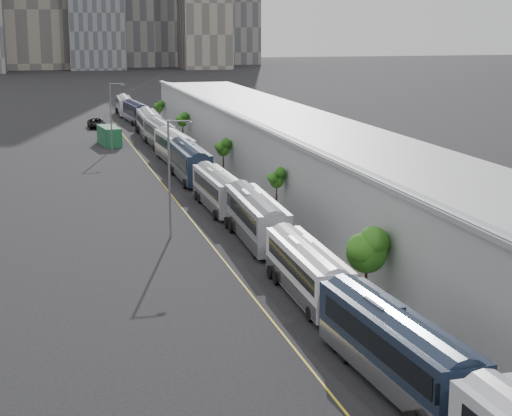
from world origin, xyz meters
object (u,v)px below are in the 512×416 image
object	(u,v)px
bus_2	(307,275)
shipping_container	(109,136)
bus_4	(218,193)
bus_7	(159,135)
bus_6	(174,150)
suv	(97,123)
bus_1	(395,355)
bus_3	(256,222)
bus_9	(136,114)
street_lamp_far	(112,112)
bus_8	(149,125)
street_lamp_near	(171,171)
bus_10	(125,107)
bus_5	(189,165)

from	to	relation	value
bus_2	shipping_container	distance (m)	73.26
bus_4	bus_7	xyz separation A→B (m)	(0.39, 42.57, 0.07)
bus_6	suv	bearing A→B (deg)	97.69
bus_4	bus_7	distance (m)	42.57
bus_1	bus_6	size ratio (longest dim) A/B	0.99
bus_3	bus_6	world-z (taller)	bus_6
bus_4	bus_9	size ratio (longest dim) A/B	0.99
bus_1	street_lamp_far	bearing A→B (deg)	90.84
bus_3	bus_4	distance (m)	12.70
bus_2	street_lamp_far	bearing A→B (deg)	96.38
bus_7	bus_4	bearing A→B (deg)	-91.84
bus_6	bus_7	xyz separation A→B (m)	(0.12, 14.68, -0.04)
bus_3	suv	size ratio (longest dim) A/B	2.31
bus_2	bus_8	world-z (taller)	bus_8
bus_2	street_lamp_near	size ratio (longest dim) A/B	1.26
bus_10	bus_9	bearing A→B (deg)	-84.88
street_lamp_near	bus_10	bearing A→B (deg)	86.51
bus_1	bus_7	bearing A→B (deg)	86.26
bus_1	suv	xyz separation A→B (m)	(-6.66, 107.71, -0.81)
bus_2	bus_4	distance (m)	27.27
bus_1	bus_7	size ratio (longest dim) A/B	1.02
bus_6	street_lamp_near	world-z (taller)	street_lamp_near
bus_1	street_lamp_far	size ratio (longest dim) A/B	1.44
bus_1	street_lamp_near	size ratio (longest dim) A/B	1.37
bus_10	bus_5	bearing A→B (deg)	-87.56
bus_6	street_lamp_far	xyz separation A→B (m)	(-6.46, 12.81, 3.63)
bus_5	shipping_container	bearing A→B (deg)	101.64
bus_10	suv	size ratio (longest dim) A/B	2.12
street_lamp_far	bus_9	bearing A→B (deg)	77.82
bus_6	street_lamp_near	xyz separation A→B (m)	(-6.11, -37.45, 3.87)
bus_5	street_lamp_near	bearing A→B (deg)	-103.16
bus_4	bus_8	size ratio (longest dim) A/B	0.91
bus_3	bus_6	bearing A→B (deg)	92.15
bus_5	suv	world-z (taller)	bus_5
bus_2	suv	size ratio (longest dim) A/B	2.11
bus_6	street_lamp_near	size ratio (longest dim) A/B	1.39
bus_9	bus_4	bearing A→B (deg)	-94.87
bus_5	bus_6	bearing A→B (deg)	88.49
bus_1	bus_8	bearing A→B (deg)	86.25
bus_7	bus_9	world-z (taller)	bus_7
bus_2	bus_5	size ratio (longest dim) A/B	0.89
bus_3	bus_7	size ratio (longest dim) A/B	1.02
bus_10	shipping_container	xyz separation A→B (m)	(-6.27, -40.14, -0.16)
bus_8	street_lamp_far	bearing A→B (deg)	-113.97
street_lamp_near	shipping_container	size ratio (longest dim) A/B	1.41
suv	street_lamp_near	bearing A→B (deg)	-90.90
bus_8	bus_9	xyz separation A→B (m)	(0.15, 17.90, -0.14)
bus_10	street_lamp_near	xyz separation A→B (m)	(-5.81, -95.41, 4.01)
bus_8	suv	size ratio (longest dim) A/B	2.36
bus_9	shipping_container	xyz separation A→B (m)	(-6.91, -26.49, -0.20)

